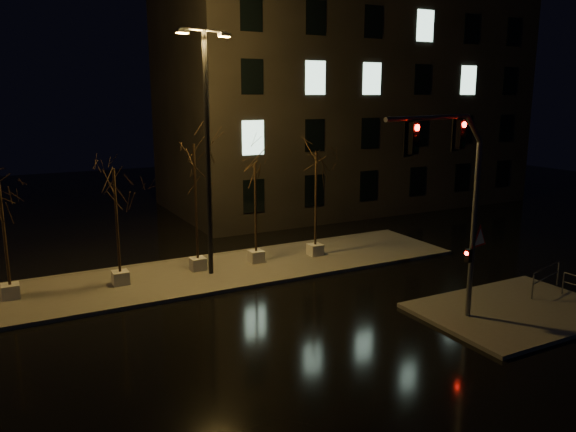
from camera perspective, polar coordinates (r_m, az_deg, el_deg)
ground at (r=20.54m, az=0.31°, el=-10.21°), size 90.00×90.00×0.00m
median at (r=25.64m, az=-6.06°, el=-5.48°), size 22.00×5.00×0.15m
sidewalk_corner at (r=22.51m, az=22.13°, el=-8.90°), size 7.00×5.00×0.15m
building at (r=41.65m, az=5.73°, el=11.68°), size 25.00×12.00×15.00m
tree_0 at (r=23.52m, az=-27.09°, el=0.63°), size 1.80×1.80×4.62m
tree_1 at (r=23.55m, az=-17.16°, el=2.05°), size 1.80×1.80×4.94m
tree_2 at (r=24.68m, az=-9.45°, el=4.38°), size 1.80×1.80×5.79m
tree_3 at (r=25.65m, az=-3.35°, el=3.09°), size 1.80×1.80×4.78m
tree_4 at (r=26.75m, az=2.86°, el=4.15°), size 1.80×1.80×5.19m
traffic_signal_mast at (r=19.08m, az=16.88°, el=2.56°), size 5.68×1.38×7.09m
streetlight_main at (r=23.91m, az=-8.23°, el=7.89°), size 2.54×0.95×10.29m
guard_rail_a at (r=24.58m, az=24.76°, el=-5.51°), size 2.33×0.67×1.04m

